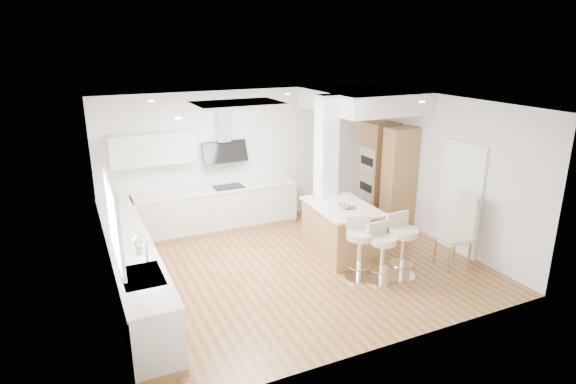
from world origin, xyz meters
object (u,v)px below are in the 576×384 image
peninsula (341,229)px  bar_stool_b (382,250)px  bar_stool_a (359,245)px  bar_stool_c (402,242)px  dining_chair (460,228)px

peninsula → bar_stool_b: size_ratio=1.59×
bar_stool_a → bar_stool_c: bar_stool_c is taller
bar_stool_a → dining_chair: bearing=11.0°
peninsula → bar_stool_b: bearing=-86.4°
bar_stool_a → dining_chair: 1.85m
dining_chair → peninsula: bearing=147.4°
bar_stool_a → bar_stool_c: bearing=0.9°
bar_stool_a → dining_chair: (1.81, -0.32, 0.11)m
bar_stool_c → bar_stool_b: bearing=179.4°
bar_stool_c → dining_chair: bearing=-5.3°
bar_stool_a → bar_stool_b: bearing=-22.4°
peninsula → bar_stool_a: (-0.24, -0.97, 0.11)m
peninsula → bar_stool_b: (0.02, -1.22, 0.09)m
bar_stool_c → dining_chair: (1.16, -0.08, 0.09)m
bar_stool_b → bar_stool_c: (0.40, 0.01, 0.05)m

